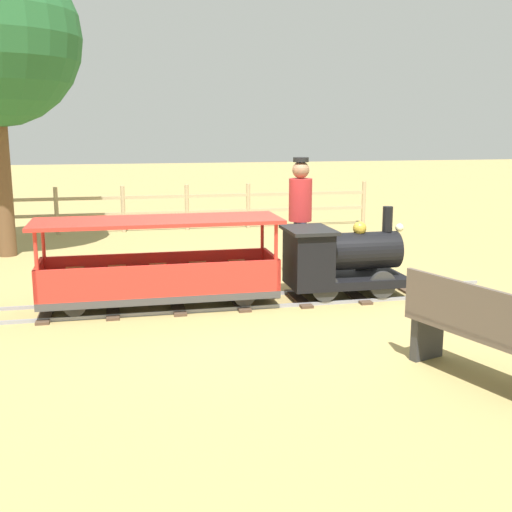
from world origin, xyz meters
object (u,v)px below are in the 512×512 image
at_px(locomotive, 339,258).
at_px(conductor_person, 300,209).
at_px(park_bench, 477,332).
at_px(passenger_car, 159,272).

height_order(locomotive, conductor_person, conductor_person).
distance_m(locomotive, conductor_person, 1.06).
relative_size(conductor_person, park_bench, 1.19).
height_order(locomotive, passenger_car, locomotive).
relative_size(passenger_car, park_bench, 1.99).
bearing_deg(park_bench, conductor_person, -173.32).
height_order(passenger_car, conductor_person, conductor_person).
bearing_deg(conductor_person, locomotive, 12.93).
bearing_deg(passenger_car, park_bench, 41.07).
xyz_separation_m(passenger_car, conductor_person, (-0.92, 1.89, 0.54)).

